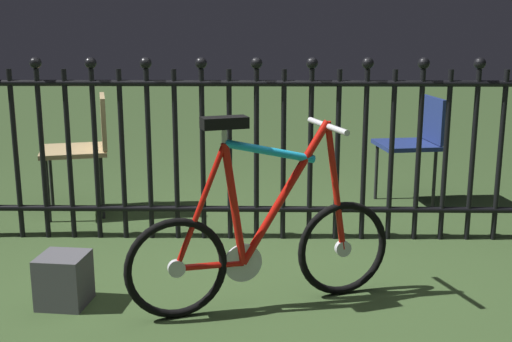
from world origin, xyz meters
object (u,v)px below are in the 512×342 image
at_px(bicycle, 263,240).
at_px(display_crate, 64,280).
at_px(chair_navy, 416,138).
at_px(chair_tan, 86,142).

relative_size(bicycle, display_crate, 5.02).
height_order(bicycle, display_crate, bicycle).
height_order(bicycle, chair_navy, bicycle).
height_order(bicycle, chair_tan, bicycle).
xyz_separation_m(bicycle, chair_tan, (-1.21, 1.49, 0.18)).
distance_m(chair_navy, display_crate, 2.69).
distance_m(bicycle, chair_tan, 1.93).
height_order(chair_navy, display_crate, chair_navy).
bearing_deg(display_crate, chair_navy, 41.01).
relative_size(chair_navy, chair_tan, 0.96).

